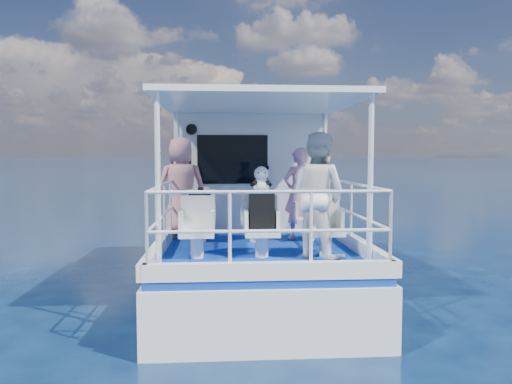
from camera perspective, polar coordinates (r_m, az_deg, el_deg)
ground at (r=8.31m, az=0.03°, el=-12.01°), size 2000.00×2000.00×0.00m
hull at (r=9.27m, az=-0.41°, el=-10.31°), size 3.00×7.00×1.60m
deck at (r=9.10m, az=-0.42°, el=-5.11°), size 2.90×6.90×0.10m
cabin at (r=10.29m, az=-0.87°, el=2.37°), size 2.85×2.00×2.20m
canopy at (r=7.84m, az=0.13°, el=10.21°), size 3.00×3.20×0.08m
canopy_posts at (r=7.74m, az=0.16°, el=1.84°), size 2.77×2.97×2.20m
railings at (r=7.47m, az=0.34°, el=-2.86°), size 2.84×3.59×1.00m
seat_port_fwd at (r=8.26m, az=-6.32°, el=-4.39°), size 0.48×0.46×0.38m
seat_center_fwd at (r=8.28m, az=-0.07°, el=-4.35°), size 0.48×0.46×0.38m
seat_stbd_fwd at (r=8.39m, az=6.10°, el=-4.26°), size 0.48×0.46×0.38m
seat_port_aft at (r=6.98m, az=-6.76°, el=-5.94°), size 0.48×0.46×0.38m
seat_center_aft at (r=7.00m, az=0.67°, el=-5.89°), size 0.48×0.46×0.38m
seat_stbd_aft at (r=7.12m, az=7.94°, el=-5.75°), size 0.48×0.46×0.38m
passenger_port_fwd at (r=8.73m, az=-8.52°, el=0.54°), size 0.71×0.55×1.74m
passenger_stbd_fwd at (r=8.55m, az=4.88°, el=-0.14°), size 0.66×0.56×1.55m
passenger_stbd_aft at (r=6.97m, az=7.03°, el=-0.33°), size 1.06×1.06×1.74m
backpack_port at (r=8.18m, az=-6.43°, el=-1.49°), size 0.36×0.20×0.47m
backpack_center at (r=6.93m, az=0.67°, el=-2.24°), size 0.34×0.19×0.52m
compact_camera at (r=8.17m, az=-6.34°, el=0.35°), size 0.10×0.06×0.06m
panda at (r=6.87m, az=0.59°, el=1.47°), size 0.25×0.21×0.38m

